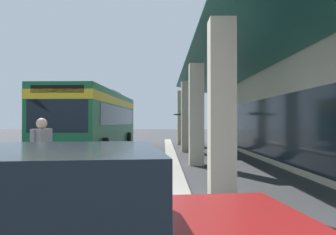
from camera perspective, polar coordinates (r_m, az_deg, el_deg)
The scene contains 5 objects.
ground at distance 15.40m, azimuth 12.44°, elevation -6.82°, with size 120.00×120.00×0.00m, color #38383A.
curb_strip at distance 16.15m, azimuth 0.49°, elevation -6.34°, with size 27.71×0.50×0.12m, color #9E998E.
transit_bus at distance 18.26m, azimuth -11.96°, elevation -0.03°, with size 11.31×3.14×3.34m.
pedestrian at distance 7.87m, azimuth -20.13°, elevation -5.56°, with size 0.67×0.48×1.73m.
potted_palm at distance 24.02m, azimuth 3.04°, elevation -2.80°, with size 1.84×1.95×2.40m.
Camera 1 is at (14.91, 4.52, 1.66)m, focal length 36.95 mm.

